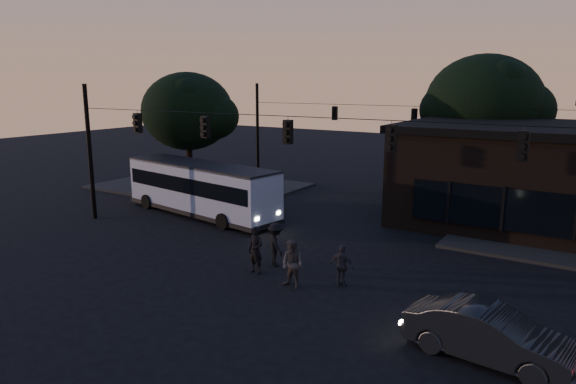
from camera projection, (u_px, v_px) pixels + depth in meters
The scene contains 13 objects.
ground at pixel (231, 289), 19.13m from camera, with size 120.00×120.00×0.00m, color black.
sidewalk_far_left at pixel (200, 186), 37.99m from camera, with size 14.00×10.00×0.15m, color black.
building at pixel (552, 176), 27.09m from camera, with size 15.40×10.41×5.40m.
tree_behind at pixel (484, 104), 33.96m from camera, with size 7.60×7.60×9.43m.
tree_left at pixel (188, 111), 36.01m from camera, with size 6.40×6.40×8.30m.
signal_rig_near at pixel (288, 158), 21.51m from camera, with size 26.24×0.30×7.50m.
signal_rig_far at pixel (413, 133), 34.80m from camera, with size 26.24×0.30×7.50m.
bus at pixel (201, 186), 29.55m from camera, with size 11.00×4.13×3.03m.
car at pixel (490, 334), 14.14m from camera, with size 1.61×4.61×1.52m, color black.
pedestrian_a at pixel (256, 250), 20.61m from camera, with size 0.70×0.46×1.93m, color black.
pedestrian_b at pixel (292, 264), 19.13m from camera, with size 0.90×0.70×1.86m, color #342F30.
pedestrian_c at pixel (342, 266), 19.30m from camera, with size 0.95×0.39×1.62m, color #232229.
pedestrian_d at pixel (276, 244), 21.45m from camera, with size 1.20×0.69×1.85m, color black.
Camera 1 is at (11.36, -14.05, 7.56)m, focal length 32.00 mm.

